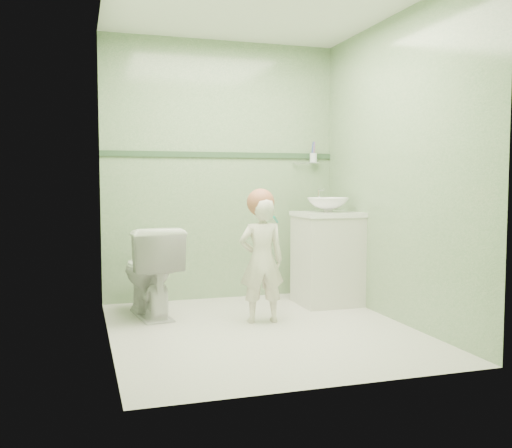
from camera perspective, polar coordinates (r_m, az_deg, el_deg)
name	(u,v)px	position (r m, az deg, el deg)	size (l,w,h in m)	color
ground	(262,330)	(4.36, 0.59, -10.42)	(2.50, 2.50, 0.00)	beige
room_shell	(262,168)	(4.22, 0.60, 5.55)	(2.50, 2.54, 2.40)	#7AA071
trim_stripe	(222,155)	(5.42, -3.42, 6.84)	(2.20, 0.02, 0.05)	#335034
vanity	(327,260)	(5.22, 7.06, -3.53)	(0.52, 0.50, 0.80)	silver
counter	(328,214)	(5.18, 7.10, 0.96)	(0.54, 0.52, 0.04)	white
basin	(328,205)	(5.18, 7.11, 1.89)	(0.37, 0.37, 0.13)	white
faucet	(320,195)	(5.35, 6.30, 2.83)	(0.03, 0.13, 0.18)	silver
cup_holder	(313,158)	(5.64, 5.62, 6.53)	(0.26, 0.07, 0.21)	silver
toilet	(150,271)	(4.80, -10.45, -4.62)	(0.41, 0.73, 0.74)	white
toddler	(262,260)	(4.50, 0.56, -3.63)	(0.36, 0.23, 0.97)	white
hair_cap	(261,202)	(4.49, 0.46, 2.15)	(0.22, 0.22, 0.22)	#A85F44
teal_toothbrush	(275,219)	(4.36, 1.86, 0.50)	(0.11, 0.13, 0.08)	#16866D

